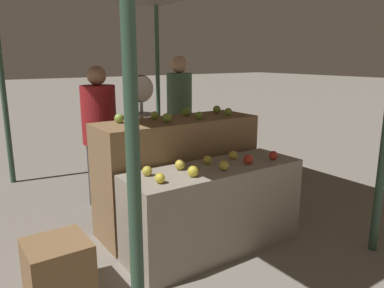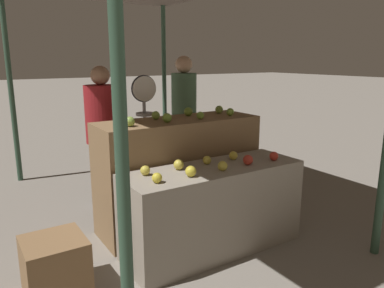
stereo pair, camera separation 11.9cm
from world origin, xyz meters
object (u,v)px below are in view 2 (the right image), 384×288
person_vendor_at_scale (103,128)px  wooden_crate_side (55,267)px  produce_scale (145,113)px  person_customer_left (184,110)px

person_vendor_at_scale → wooden_crate_side: person_vendor_at_scale is taller
produce_scale → person_customer_left: person_customer_left is taller
person_customer_left → produce_scale: bearing=9.3°
produce_scale → wooden_crate_side: (-1.27, -1.12, -0.88)m
produce_scale → person_vendor_at_scale: (-0.36, 0.35, -0.18)m
produce_scale → person_vendor_at_scale: bearing=135.8°
person_vendor_at_scale → produce_scale: bearing=144.5°
wooden_crate_side → person_customer_left: bearing=38.9°
produce_scale → wooden_crate_side: produce_scale is taller
produce_scale → wooden_crate_side: size_ratio=3.53×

